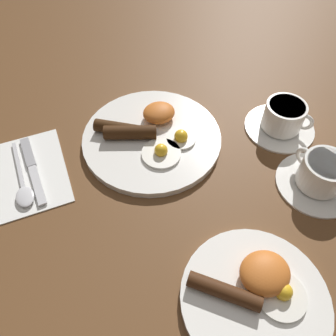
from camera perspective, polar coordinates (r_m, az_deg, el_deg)
ground_plane at (r=0.70m, az=-2.80°, el=4.80°), size 3.00×3.00×0.00m
breakfast_plate_near at (r=0.69m, az=-3.00°, el=5.64°), size 0.29×0.29×0.05m
breakfast_plate_far at (r=0.54m, az=15.07°, el=-20.36°), size 0.22×0.22×0.05m
teacup_near at (r=0.74m, az=19.36°, el=8.02°), size 0.15×0.15×0.07m
teacup_far at (r=0.67m, az=25.04°, el=-1.16°), size 0.15×0.15×0.07m
napkin at (r=0.70m, az=-23.30°, el=-0.75°), size 0.15×0.20×0.01m
knife at (r=0.70m, az=-22.65°, el=0.39°), size 0.03×0.18×0.01m
spoon at (r=0.67m, az=-23.87°, el=-3.42°), size 0.03×0.17×0.01m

